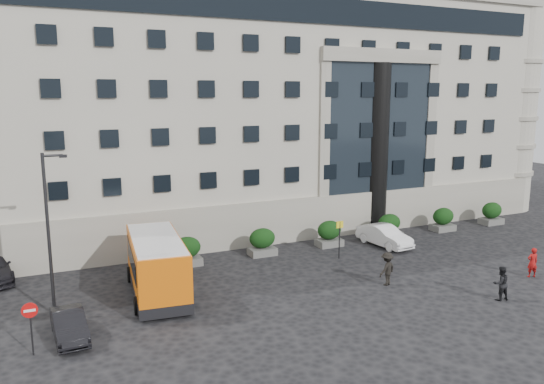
{
  "coord_description": "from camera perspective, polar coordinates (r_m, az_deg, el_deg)",
  "views": [
    {
      "loc": [
        -12.44,
        -23.68,
        10.69
      ],
      "look_at": [
        0.28,
        4.2,
        5.0
      ],
      "focal_mm": 35.0,
      "sensor_mm": 36.0,
      "label": 1
    }
  ],
  "objects": [
    {
      "name": "hedge_c",
      "position": [
        37.96,
        6.19,
        -4.44
      ],
      "size": [
        1.8,
        1.26,
        1.84
      ],
      "color": "#525350",
      "rests_on": "ground"
    },
    {
      "name": "parked_car_d",
      "position": [
        39.22,
        -22.38,
        -5.1
      ],
      "size": [
        2.66,
        4.99,
        1.34
      ],
      "primitive_type": "imported",
      "rotation": [
        0.0,
        0.0,
        -0.09
      ],
      "color": "black",
      "rests_on": "ground"
    },
    {
      "name": "parked_car_b",
      "position": [
        25.77,
        -20.98,
        -13.22
      ],
      "size": [
        1.52,
        3.85,
        1.25
      ],
      "primitive_type": "imported",
      "rotation": [
        0.0,
        0.0,
        0.05
      ],
      "color": "black",
      "rests_on": "ground"
    },
    {
      "name": "hedge_a",
      "position": [
        34.02,
        -9.16,
        -6.29
      ],
      "size": [
        1.8,
        1.26,
        1.84
      ],
      "color": "#525350",
      "rests_on": "ground"
    },
    {
      "name": "entrance_column",
      "position": [
        42.06,
        11.19,
        4.6
      ],
      "size": [
        1.8,
        1.8,
        13.0
      ],
      "primitive_type": "cylinder",
      "color": "black",
      "rests_on": "ground"
    },
    {
      "name": "ground",
      "position": [
        28.81,
        3.03,
        -11.28
      ],
      "size": [
        120.0,
        120.0,
        0.0
      ],
      "primitive_type": "plane",
      "color": "black",
      "rests_on": "ground"
    },
    {
      "name": "hedge_b",
      "position": [
        35.67,
        -1.05,
        -5.36
      ],
      "size": [
        1.8,
        1.26,
        1.84
      ],
      "color": "#525350",
      "rests_on": "ground"
    },
    {
      "name": "civic_building",
      "position": [
        49.29,
        -2.56,
        8.55
      ],
      "size": [
        44.0,
        24.0,
        18.0
      ],
      "primitive_type": "cube",
      "color": "#A49F91",
      "rests_on": "ground"
    },
    {
      "name": "pedestrian_c",
      "position": [
        30.93,
        12.27,
        -8.07
      ],
      "size": [
        1.41,
        1.1,
        1.91
      ],
      "primitive_type": "imported",
      "rotation": [
        0.0,
        0.0,
        3.5
      ],
      "color": "black",
      "rests_on": "ground"
    },
    {
      "name": "red_truck",
      "position": [
        40.47,
        -24.88,
        -3.93
      ],
      "size": [
        2.97,
        4.95,
        2.49
      ],
      "rotation": [
        0.0,
        0.0,
        -0.22
      ],
      "color": "maroon",
      "rests_on": "ground"
    },
    {
      "name": "minibus",
      "position": [
        29.35,
        -12.3,
        -7.51
      ],
      "size": [
        3.39,
        7.74,
        3.14
      ],
      "rotation": [
        0.0,
        0.0,
        -0.1
      ],
      "color": "#DD600A",
      "rests_on": "ground"
    },
    {
      "name": "hedge_f",
      "position": [
        47.67,
        22.55,
        -2.11
      ],
      "size": [
        1.8,
        1.26,
        1.84
      ],
      "color": "#525350",
      "rests_on": "ground"
    },
    {
      "name": "bus_stop_sign",
      "position": [
        34.99,
        7.28,
        -4.4
      ],
      "size": [
        0.5,
        0.08,
        2.52
      ],
      "color": "#262628",
      "rests_on": "ground"
    },
    {
      "name": "no_entry_sign",
      "position": [
        24.39,
        -24.56,
        -12.24
      ],
      "size": [
        0.64,
        0.16,
        2.32
      ],
      "color": "#262628",
      "rests_on": "ground"
    },
    {
      "name": "hedge_e",
      "position": [
        44.06,
        17.92,
        -2.8
      ],
      "size": [
        1.8,
        1.26,
        1.84
      ],
      "color": "#525350",
      "rests_on": "ground"
    },
    {
      "name": "pedestrian_b",
      "position": [
        30.61,
        23.39,
        -9.01
      ],
      "size": [
        0.98,
        0.82,
        1.83
      ],
      "primitive_type": "imported",
      "rotation": [
        0.0,
        0.0,
        2.99
      ],
      "color": "black",
      "rests_on": "ground"
    },
    {
      "name": "pedestrian_a",
      "position": [
        35.08,
        26.22,
        -6.81
      ],
      "size": [
        0.74,
        0.59,
        1.78
      ],
      "primitive_type": "imported",
      "rotation": [
        0.0,
        0.0,
        2.86
      ],
      "color": "#A01010",
      "rests_on": "ground"
    },
    {
      "name": "hedge_d",
      "position": [
        40.79,
        12.5,
        -3.58
      ],
      "size": [
        1.8,
        1.26,
        1.84
      ],
      "color": "#525350",
      "rests_on": "ground"
    },
    {
      "name": "white_taxi",
      "position": [
        38.68,
        11.99,
        -4.62
      ],
      "size": [
        2.08,
        4.65,
        1.48
      ],
      "primitive_type": "imported",
      "rotation": [
        0.0,
        0.0,
        0.12
      ],
      "color": "white",
      "rests_on": "ground"
    },
    {
      "name": "street_lamp",
      "position": [
        27.42,
        -22.82,
        -3.65
      ],
      "size": [
        1.16,
        0.18,
        8.0
      ],
      "color": "#262628",
      "rests_on": "ground"
    }
  ]
}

